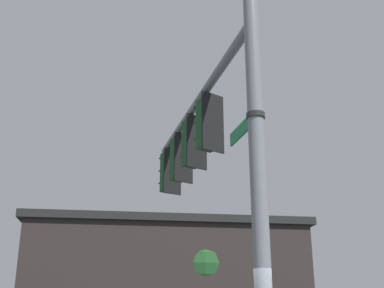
# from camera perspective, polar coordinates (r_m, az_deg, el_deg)

# --- Properties ---
(signal_pole) EXTENTS (0.24, 0.24, 7.21)m
(signal_pole) POSITION_cam_1_polar(r_m,az_deg,el_deg) (7.32, 7.50, -5.03)
(signal_pole) COLOR slate
(signal_pole) RESTS_ON ground
(mast_arm) EXTENTS (2.68, 6.26, 0.17)m
(mast_arm) POSITION_cam_1_polar(r_m,az_deg,el_deg) (11.22, 0.47, 4.44)
(mast_arm) COLOR slate
(traffic_light_nearest_pole) EXTENTS (0.54, 0.49, 1.31)m
(traffic_light_nearest_pole) POSITION_cam_1_polar(r_m,az_deg,el_deg) (10.18, 1.67, 2.21)
(traffic_light_nearest_pole) COLOR black
(traffic_light_mid_inner) EXTENTS (0.54, 0.49, 1.31)m
(traffic_light_mid_inner) POSITION_cam_1_polar(r_m,az_deg,el_deg) (11.26, -0.06, 0.04)
(traffic_light_mid_inner) COLOR black
(traffic_light_mid_outer) EXTENTS (0.54, 0.49, 1.31)m
(traffic_light_mid_outer) POSITION_cam_1_polar(r_m,az_deg,el_deg) (12.36, -1.48, -1.74)
(traffic_light_mid_outer) COLOR black
(traffic_light_arm_end) EXTENTS (0.54, 0.49, 1.31)m
(traffic_light_arm_end) POSITION_cam_1_polar(r_m,az_deg,el_deg) (13.48, -2.67, -3.22)
(traffic_light_arm_end) COLOR black
(street_name_sign) EXTENTS (0.58, 1.19, 0.22)m
(street_name_sign) POSITION_cam_1_polar(r_m,az_deg,el_deg) (7.95, 6.27, 2.28)
(street_name_sign) COLOR #147238
(tree_by_storefront) EXTENTS (3.13, 3.13, 5.46)m
(tree_by_storefront) POSITION_cam_1_polar(r_m,az_deg,el_deg) (20.83, 0.90, -13.69)
(tree_by_storefront) COLOR #4C3823
(tree_by_storefront) RESTS_ON ground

